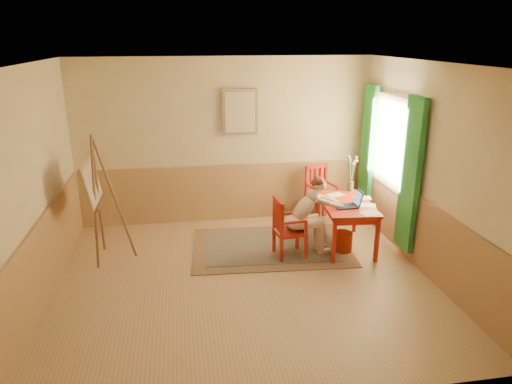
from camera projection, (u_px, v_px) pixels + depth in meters
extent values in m
cube|color=tan|center=(244.00, 281.00, 6.22)|extent=(5.00, 4.50, 0.02)
cube|color=white|center=(242.00, 63.00, 5.32)|extent=(5.00, 4.50, 0.02)
cube|color=#D1B380|center=(225.00, 142.00, 7.88)|extent=(5.00, 0.02, 2.80)
cube|color=#D1B380|center=(283.00, 264.00, 3.65)|extent=(5.00, 0.02, 2.80)
cube|color=#D1B380|center=(29.00, 191.00, 5.38)|extent=(0.02, 4.50, 2.80)
cube|color=#D1B380|center=(431.00, 171.00, 6.15)|extent=(0.02, 4.50, 2.80)
cube|color=tan|center=(226.00, 192.00, 8.14)|extent=(5.00, 0.04, 1.00)
cube|color=tan|center=(43.00, 260.00, 5.67)|extent=(0.04, 4.50, 1.00)
cube|color=tan|center=(421.00, 234.00, 6.44)|extent=(0.04, 4.50, 1.00)
cube|color=white|center=(393.00, 142.00, 7.13)|extent=(0.02, 1.00, 1.30)
cube|color=#987650|center=(391.00, 142.00, 7.12)|extent=(0.03, 1.12, 1.42)
cube|color=green|center=(410.00, 176.00, 6.48)|extent=(0.08, 0.45, 2.20)
cube|color=green|center=(367.00, 150.00, 7.94)|extent=(0.08, 0.45, 2.20)
cube|color=#987650|center=(240.00, 112.00, 7.71)|extent=(0.60, 0.04, 0.76)
cube|color=beige|center=(240.00, 112.00, 7.69)|extent=(0.50, 0.02, 0.66)
cube|color=#8C7251|center=(271.00, 247.00, 7.18)|extent=(2.50, 1.75, 0.01)
cube|color=black|center=(271.00, 246.00, 7.18)|extent=(2.07, 1.33, 0.01)
cube|color=red|center=(347.00, 204.00, 6.99)|extent=(0.81, 1.25, 0.04)
cube|color=red|center=(346.00, 208.00, 7.02)|extent=(0.71, 1.15, 0.10)
cube|color=red|center=(334.00, 242.00, 6.56)|extent=(0.06, 0.06, 0.68)
cube|color=red|center=(377.00, 240.00, 6.61)|extent=(0.06, 0.06, 0.68)
cube|color=red|center=(318.00, 214.00, 7.61)|extent=(0.06, 0.06, 0.68)
cube|color=red|center=(355.00, 212.00, 7.66)|extent=(0.06, 0.06, 0.68)
cube|color=red|center=(290.00, 232.00, 6.78)|extent=(0.46, 0.44, 0.04)
cube|color=red|center=(281.00, 251.00, 6.64)|extent=(0.05, 0.05, 0.37)
cube|color=red|center=(306.00, 248.00, 6.73)|extent=(0.05, 0.05, 0.37)
cube|color=red|center=(274.00, 241.00, 6.96)|extent=(0.05, 0.05, 0.37)
cube|color=red|center=(297.00, 238.00, 7.05)|extent=(0.05, 0.05, 0.37)
cube|color=red|center=(282.00, 220.00, 6.49)|extent=(0.05, 0.05, 0.50)
cube|color=red|center=(274.00, 212.00, 6.81)|extent=(0.05, 0.05, 0.50)
cube|color=red|center=(278.00, 201.00, 6.58)|extent=(0.09, 0.40, 0.05)
cube|color=red|center=(280.00, 219.00, 6.57)|extent=(0.03, 0.04, 0.41)
cube|color=red|center=(278.00, 217.00, 6.65)|extent=(0.03, 0.04, 0.41)
cube|color=red|center=(276.00, 215.00, 6.73)|extent=(0.03, 0.04, 0.41)
cube|color=red|center=(294.00, 222.00, 6.55)|extent=(0.37, 0.07, 0.03)
cube|color=red|center=(306.00, 228.00, 6.62)|extent=(0.04, 0.04, 0.20)
cube|color=red|center=(286.00, 214.00, 6.87)|extent=(0.37, 0.07, 0.03)
cube|color=red|center=(297.00, 219.00, 6.95)|extent=(0.04, 0.04, 0.20)
cube|color=red|center=(322.00, 199.00, 8.05)|extent=(0.54, 0.55, 0.04)
cube|color=red|center=(306.00, 209.00, 8.22)|extent=(0.06, 0.06, 0.40)
cube|color=red|center=(318.00, 216.00, 7.87)|extent=(0.06, 0.06, 0.40)
cube|color=red|center=(324.00, 205.00, 8.37)|extent=(0.06, 0.06, 0.40)
cube|color=red|center=(337.00, 213.00, 8.02)|extent=(0.06, 0.06, 0.40)
cube|color=red|center=(307.00, 181.00, 8.06)|extent=(0.06, 0.06, 0.54)
cube|color=red|center=(326.00, 178.00, 8.21)|extent=(0.06, 0.06, 0.54)
cube|color=red|center=(317.00, 166.00, 8.06)|extent=(0.43, 0.16, 0.06)
cube|color=red|center=(311.00, 181.00, 8.10)|extent=(0.05, 0.04, 0.44)
cube|color=red|center=(316.00, 180.00, 8.14)|extent=(0.05, 0.04, 0.44)
cube|color=red|center=(321.00, 180.00, 8.18)|extent=(0.05, 0.04, 0.44)
cube|color=red|center=(313.00, 187.00, 7.90)|extent=(0.14, 0.40, 0.03)
cube|color=red|center=(318.00, 196.00, 7.77)|extent=(0.05, 0.05, 0.22)
cube|color=red|center=(332.00, 184.00, 8.05)|extent=(0.14, 0.40, 0.03)
cube|color=red|center=(338.00, 193.00, 7.92)|extent=(0.05, 0.05, 0.22)
ellipsoid|color=beige|center=(294.00, 222.00, 6.76)|extent=(0.30, 0.36, 0.21)
cylinder|color=beige|center=(309.00, 224.00, 6.74)|extent=(0.43, 0.19, 0.15)
cylinder|color=beige|center=(305.00, 220.00, 6.89)|extent=(0.43, 0.19, 0.15)
cylinder|color=beige|center=(321.00, 238.00, 6.87)|extent=(0.12, 0.12, 0.47)
cylinder|color=beige|center=(317.00, 234.00, 7.02)|extent=(0.12, 0.12, 0.47)
cube|color=beige|center=(324.00, 252.00, 6.95)|extent=(0.20, 0.10, 0.07)
cube|color=beige|center=(319.00, 247.00, 7.11)|extent=(0.20, 0.10, 0.07)
ellipsoid|color=beige|center=(304.00, 208.00, 6.73)|extent=(0.48, 0.32, 0.49)
ellipsoid|color=beige|center=(313.00, 196.00, 6.71)|extent=(0.22, 0.30, 0.17)
sphere|color=beige|center=(320.00, 185.00, 6.68)|extent=(0.21, 0.21, 0.19)
ellipsoid|color=#572817|center=(319.00, 182.00, 6.66)|extent=(0.19, 0.20, 0.13)
sphere|color=#572817|center=(314.00, 183.00, 6.65)|extent=(0.11, 0.11, 0.10)
cylinder|color=beige|center=(322.00, 202.00, 6.62)|extent=(0.21, 0.08, 0.14)
cylinder|color=beige|center=(335.00, 205.00, 6.72)|extent=(0.28, 0.16, 0.16)
sphere|color=beige|center=(328.00, 203.00, 6.64)|extent=(0.09, 0.09, 0.08)
sphere|color=beige|center=(342.00, 207.00, 6.79)|extent=(0.08, 0.08, 0.07)
cylinder|color=beige|center=(315.00, 196.00, 6.87)|extent=(0.22, 0.12, 0.14)
cylinder|color=beige|center=(329.00, 200.00, 6.93)|extent=(0.28, 0.11, 0.16)
sphere|color=beige|center=(320.00, 197.00, 6.91)|extent=(0.09, 0.09, 0.08)
sphere|color=beige|center=(337.00, 202.00, 6.95)|extent=(0.08, 0.08, 0.07)
cube|color=#1E2338|center=(346.00, 206.00, 6.81)|extent=(0.33, 0.24, 0.02)
cube|color=#2D3342|center=(346.00, 206.00, 6.81)|extent=(0.29, 0.19, 0.00)
cube|color=#1E2338|center=(359.00, 198.00, 6.81)|extent=(0.08, 0.24, 0.22)
cube|color=#99BFF2|center=(358.00, 198.00, 6.81)|extent=(0.06, 0.20, 0.18)
cube|color=white|center=(371.00, 213.00, 6.56)|extent=(0.29, 0.23, 0.00)
cube|color=white|center=(362.00, 198.00, 7.19)|extent=(0.29, 0.24, 0.00)
cube|color=white|center=(335.00, 195.00, 7.33)|extent=(0.31, 0.26, 0.00)
cube|color=white|center=(367.00, 205.00, 6.87)|extent=(0.31, 0.26, 0.00)
cylinder|color=#3F724C|center=(351.00, 186.00, 7.51)|extent=(0.11, 0.11, 0.15)
cylinder|color=#3F7233|center=(350.00, 170.00, 7.48)|extent=(0.03, 0.13, 0.40)
sphere|color=#728CD8|center=(348.00, 157.00, 7.47)|extent=(0.07, 0.07, 0.06)
cylinder|color=#3F7233|center=(350.00, 171.00, 7.39)|extent=(0.08, 0.07, 0.42)
sphere|color=pink|center=(350.00, 159.00, 7.28)|extent=(0.05, 0.05, 0.04)
cylinder|color=#3F7233|center=(352.00, 173.00, 7.45)|extent=(0.04, 0.04, 0.31)
sphere|color=pink|center=(353.00, 164.00, 7.42)|extent=(0.06, 0.06, 0.05)
cylinder|color=#3F7233|center=(350.00, 172.00, 7.38)|extent=(0.10, 0.10, 0.39)
sphere|color=#728CD8|center=(349.00, 161.00, 7.26)|extent=(0.07, 0.07, 0.06)
cylinder|color=#3F7233|center=(354.00, 172.00, 7.47)|extent=(0.10, 0.06, 0.35)
sphere|color=pink|center=(357.00, 161.00, 7.44)|extent=(0.06, 0.06, 0.05)
cylinder|color=#3F7233|center=(353.00, 172.00, 7.45)|extent=(0.06, 0.04, 0.36)
sphere|color=pink|center=(355.00, 161.00, 7.41)|extent=(0.06, 0.06, 0.05)
cylinder|color=#3F7233|center=(353.00, 170.00, 7.46)|extent=(0.10, 0.08, 0.40)
sphere|color=#728CD8|center=(356.00, 158.00, 7.44)|extent=(0.06, 0.06, 0.05)
cylinder|color=#AA220F|center=(343.00, 242.00, 7.01)|extent=(0.35, 0.35, 0.31)
cylinder|color=brown|center=(95.00, 203.00, 6.40)|extent=(0.09, 0.34, 1.85)
cylinder|color=brown|center=(98.00, 196.00, 6.68)|extent=(0.09, 0.34, 1.85)
cylinder|color=brown|center=(115.00, 198.00, 6.58)|extent=(0.48, 0.04, 1.85)
cylinder|color=brown|center=(95.00, 204.00, 6.56)|extent=(0.03, 0.52, 0.03)
cube|color=brown|center=(100.00, 204.00, 6.57)|extent=(0.06, 0.56, 0.03)
cube|color=#987650|center=(91.00, 182.00, 6.46)|extent=(0.14, 0.82, 0.61)
cube|color=beige|center=(92.00, 182.00, 6.46)|extent=(0.10, 0.74, 0.53)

